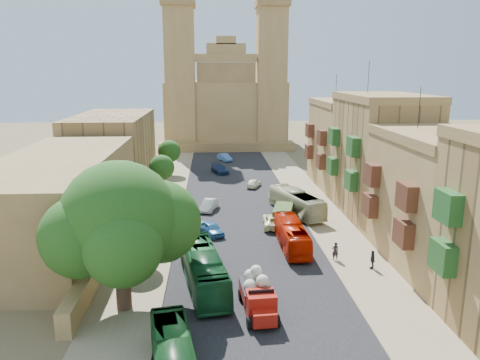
{
  "coord_description": "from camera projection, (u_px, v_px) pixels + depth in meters",
  "views": [
    {
      "loc": [
        -3.24,
        -26.43,
        16.21
      ],
      "look_at": [
        0.0,
        26.0,
        4.0
      ],
      "focal_mm": 35.0,
      "sensor_mm": 36.0,
      "label": 1
    }
  ],
  "objects": [
    {
      "name": "red_truck",
      "position": [
        258.0,
        294.0,
        31.94
      ],
      "size": [
        2.48,
        5.5,
        3.13
      ],
      "color": "#A3160C",
      "rests_on": "ground"
    },
    {
      "name": "street_tree_b",
      "position": [
        151.0,
        195.0,
        51.64
      ],
      "size": [
        2.82,
        2.82,
        4.33
      ],
      "color": "#3B291D",
      "rests_on": "ground"
    },
    {
      "name": "bus_green_north",
      "position": [
        203.0,
        269.0,
        35.78
      ],
      "size": [
        4.21,
        10.75,
        2.92
      ],
      "primitive_type": "imported",
      "rotation": [
        0.0,
        0.0,
        0.17
      ],
      "color": "#165327",
      "rests_on": "ground"
    },
    {
      "name": "townhouse_b",
      "position": [
        437.0,
        198.0,
        39.94
      ],
      "size": [
        9.0,
        14.0,
        14.9
      ],
      "color": "olive",
      "rests_on": "ground"
    },
    {
      "name": "church",
      "position": [
        225.0,
        102.0,
        103.84
      ],
      "size": [
        28.0,
        22.5,
        36.3
      ],
      "color": "olive",
      "rests_on": "ground"
    },
    {
      "name": "olive_pickup",
      "position": [
        283.0,
        215.0,
        51.18
      ],
      "size": [
        2.93,
        4.74,
        1.82
      ],
      "color": "#37511E",
      "rests_on": "ground"
    },
    {
      "name": "street_tree_c",
      "position": [
        162.0,
        168.0,
        63.16
      ],
      "size": [
        3.44,
        3.44,
        5.28
      ],
      "color": "#3B291D",
      "rests_on": "ground"
    },
    {
      "name": "car_white_a",
      "position": [
        209.0,
        205.0,
        55.81
      ],
      "size": [
        2.42,
        4.2,
        1.31
      ],
      "primitive_type": "imported",
      "rotation": [
        0.0,
        0.0,
        -0.28
      ],
      "color": "silver",
      "rests_on": "ground"
    },
    {
      "name": "street_tree_a",
      "position": [
        133.0,
        222.0,
        39.79
      ],
      "size": [
        3.59,
        3.59,
        5.52
      ],
      "color": "#3B291D",
      "rests_on": "ground"
    },
    {
      "name": "pedestrian_a",
      "position": [
        335.0,
        251.0,
        41.05
      ],
      "size": [
        0.63,
        0.44,
        1.65
      ],
      "primitive_type": "imported",
      "rotation": [
        0.0,
        0.0,
        3.23
      ],
      "color": "black",
      "rests_on": "ground"
    },
    {
      "name": "ficus_tree",
      "position": [
        121.0,
        224.0,
        31.49
      ],
      "size": [
        10.52,
        9.68,
        10.52
      ],
      "color": "#3B291D",
      "rests_on": "ground"
    },
    {
      "name": "west_building_low",
      "position": [
        59.0,
        199.0,
        45.03
      ],
      "size": [
        10.0,
        28.0,
        8.4
      ],
      "primitive_type": "cube",
      "color": "olive",
      "rests_on": "ground"
    },
    {
      "name": "car_cream",
      "position": [
        274.0,
        221.0,
        49.94
      ],
      "size": [
        2.56,
        4.97,
        1.34
      ],
      "primitive_type": "imported",
      "rotation": [
        0.0,
        0.0,
        3.07
      ],
      "color": "#FDFBB7",
      "rests_on": "ground"
    },
    {
      "name": "street_tree_d",
      "position": [
        169.0,
        152.0,
        74.78
      ],
      "size": [
        3.62,
        3.62,
        5.56
      ],
      "color": "#3B291D",
      "rests_on": "ground"
    },
    {
      "name": "car_dkblue",
      "position": [
        220.0,
        169.0,
        76.38
      ],
      "size": [
        3.28,
        5.11,
        1.38
      ],
      "primitive_type": "imported",
      "rotation": [
        0.0,
        0.0,
        0.31
      ],
      "color": "navy",
      "rests_on": "ground"
    },
    {
      "name": "kerb_west",
      "position": [
        182.0,
        204.0,
        58.3
      ],
      "size": [
        0.25,
        140.0,
        0.12
      ],
      "primitive_type": "cube",
      "color": "#8A795A",
      "rests_on": "ground"
    },
    {
      "name": "car_blue_b",
      "position": [
        225.0,
        157.0,
        86.75
      ],
      "size": [
        2.9,
        4.29,
        1.34
      ],
      "primitive_type": "imported",
      "rotation": [
        0.0,
        0.0,
        0.4
      ],
      "color": "#4B74BF",
      "rests_on": "ground"
    },
    {
      "name": "road_surface",
      "position": [
        238.0,
        204.0,
        58.73
      ],
      "size": [
        14.0,
        140.0,
        0.01
      ],
      "primitive_type": "cube",
      "color": "black",
      "rests_on": "ground"
    },
    {
      "name": "townhouse_d",
      "position": [
        345.0,
        143.0,
        67.04
      ],
      "size": [
        9.0,
        14.0,
        15.9
      ],
      "color": "olive",
      "rests_on": "ground"
    },
    {
      "name": "pedestrian_c",
      "position": [
        372.0,
        260.0,
        39.22
      ],
      "size": [
        0.5,
        0.99,
        1.62
      ],
      "primitive_type": "imported",
      "rotation": [
        0.0,
        0.0,
        4.6
      ],
      "color": "#29292E",
      "rests_on": "ground"
    },
    {
      "name": "car_blue_a",
      "position": [
        212.0,
        228.0,
        47.52
      ],
      "size": [
        2.93,
        4.12,
        1.3
      ],
      "primitive_type": "imported",
      "rotation": [
        0.0,
        0.0,
        0.41
      ],
      "color": "teal",
      "rests_on": "ground"
    },
    {
      "name": "bus_red_east",
      "position": [
        292.0,
        235.0,
        43.89
      ],
      "size": [
        2.18,
        8.94,
        2.48
      ],
      "primitive_type": "imported",
      "rotation": [
        0.0,
        0.0,
        3.15
      ],
      "color": "#C21700",
      "rests_on": "ground"
    },
    {
      "name": "west_wall",
      "position": [
        122.0,
        224.0,
        48.05
      ],
      "size": [
        1.0,
        40.0,
        1.8
      ],
      "primitive_type": "cube",
      "color": "olive",
      "rests_on": "ground"
    },
    {
      "name": "townhouse_c",
      "position": [
        380.0,
        155.0,
        53.26
      ],
      "size": [
        9.0,
        14.0,
        17.4
      ],
      "color": "#9D7A47",
      "rests_on": "ground"
    },
    {
      "name": "west_building_mid",
      "position": [
        113.0,
        148.0,
        70.13
      ],
      "size": [
        10.0,
        22.0,
        10.0
      ],
      "primitive_type": "cube",
      "color": "#9D7A47",
      "rests_on": "ground"
    },
    {
      "name": "car_white_b",
      "position": [
        254.0,
        183.0,
        67.1
      ],
      "size": [
        2.63,
        3.79,
        1.2
      ],
      "primitive_type": "imported",
      "rotation": [
        0.0,
        0.0,
        2.76
      ],
      "color": "white",
      "rests_on": "ground"
    },
    {
      "name": "ground",
      "position": [
        265.0,
        334.0,
        29.57
      ],
      "size": [
        260.0,
        260.0,
        0.0
      ],
      "primitive_type": "plane",
      "color": "brown"
    },
    {
      "name": "kerb_east",
      "position": [
        293.0,
        202.0,
        59.14
      ],
      "size": [
        0.25,
        140.0,
        0.12
      ],
      "primitive_type": "cube",
      "color": "#8A795A",
      "rests_on": "ground"
    },
    {
      "name": "sidewalk_east",
      "position": [
        313.0,
        202.0,
        59.3
      ],
      "size": [
        5.0,
        140.0,
        0.01
      ],
      "primitive_type": "cube",
      "color": "#8A795A",
      "rests_on": "ground"
    },
    {
      "name": "bus_cream_east",
      "position": [
        296.0,
        202.0,
        54.27
      ],
      "size": [
        5.41,
        10.15,
        2.77
      ],
      "primitive_type": "imported",
      "rotation": [
        0.0,
        0.0,
        3.47
      ],
      "color": "beige",
      "rests_on": "ground"
    },
    {
      "name": "sidewalk_west",
      "position": [
        162.0,
        205.0,
        58.16
      ],
      "size": [
        5.0,
        140.0,
        0.01
      ],
      "primitive_type": "cube",
      "color": "#8A795A",
      "rests_on": "ground"
    }
  ]
}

